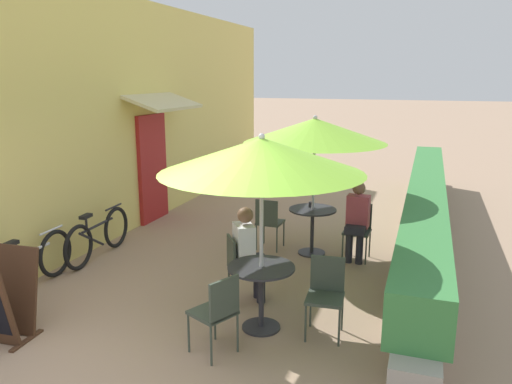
{
  "coord_description": "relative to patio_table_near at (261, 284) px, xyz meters",
  "views": [
    {
      "loc": [
        2.71,
        -3.45,
        2.82
      ],
      "look_at": [
        0.15,
        3.93,
        1.0
      ],
      "focal_mm": 35.0,
      "sensor_mm": 36.0,
      "label": 1
    }
  ],
  "objects": [
    {
      "name": "coffee_cup_mid",
      "position": [
        -0.06,
        2.71,
        0.26
      ],
      "size": [
        0.07,
        0.07,
        0.09
      ],
      "color": "#232328",
      "rests_on": "patio_table_mid"
    },
    {
      "name": "patio_umbrella_mid",
      "position": [
        -0.01,
        2.61,
        1.46
      ],
      "size": [
        2.22,
        2.22,
        2.24
      ],
      "color": "#B7B7BC",
      "rests_on": "ground_plane"
    },
    {
      "name": "seated_patron_mid_right",
      "position": [
        0.71,
        2.55,
        0.15
      ],
      "size": [
        0.35,
        0.41,
        1.25
      ],
      "rotation": [
        0.0,
        0.0,
        9.38
      ],
      "color": "#23232D",
      "rests_on": "ground_plane"
    },
    {
      "name": "patio_umbrella_near",
      "position": [
        0.0,
        0.0,
        1.46
      ],
      "size": [
        2.22,
        2.22,
        2.24
      ],
      "color": "#B7B7BC",
      "rests_on": "ground_plane"
    },
    {
      "name": "cafe_chair_near_left",
      "position": [
        -0.47,
        0.55,
        -0.02
      ],
      "size": [
        0.56,
        0.56,
        0.87
      ],
      "rotation": [
        0.0,
        0.0,
        5.31
      ],
      "color": "#384238",
      "rests_on": "ground_plane"
    },
    {
      "name": "patio_table_near",
      "position": [
        0.0,
        0.0,
        0.0
      ],
      "size": [
        0.76,
        0.76,
        0.75
      ],
      "color": "#28282D",
      "rests_on": "ground_plane"
    },
    {
      "name": "seated_patron_near_left",
      "position": [
        -0.38,
        0.61,
        0.15
      ],
      "size": [
        0.51,
        0.49,
        1.25
      ],
      "rotation": [
        0.0,
        0.0,
        5.31
      ],
      "color": "#23232D",
      "rests_on": "ground_plane"
    },
    {
      "name": "cafe_chair_near_back",
      "position": [
        0.71,
        0.13,
        -0.02
      ],
      "size": [
        0.43,
        0.43,
        0.87
      ],
      "rotation": [
        0.0,
        0.0,
        9.5
      ],
      "color": "#384238",
      "rests_on": "ground_plane"
    },
    {
      "name": "cafe_chair_mid_left",
      "position": [
        -0.73,
        2.56,
        -0.02
      ],
      "size": [
        0.42,
        0.42,
        0.87
      ],
      "rotation": [
        0.0,
        0.0,
        6.24
      ],
      "color": "#384238",
      "rests_on": "ground_plane"
    },
    {
      "name": "cafe_chair_near_right",
      "position": [
        -0.24,
        -0.68,
        -0.02
      ],
      "size": [
        0.53,
        0.53,
        0.87
      ],
      "rotation": [
        0.0,
        0.0,
        7.41
      ],
      "color": "#384238",
      "rests_on": "ground_plane"
    },
    {
      "name": "planter_hedge",
      "position": [
        1.7,
        3.98,
        -0.0
      ],
      "size": [
        0.6,
        10.16,
        1.01
      ],
      "color": "gray",
      "rests_on": "ground_plane"
    },
    {
      "name": "bicycle_second",
      "position": [
        -3.16,
        1.32,
        -0.18
      ],
      "size": [
        0.16,
        1.74,
        0.78
      ],
      "rotation": [
        0.0,
        0.0,
        0.06
      ],
      "color": "black",
      "rests_on": "ground_plane"
    },
    {
      "name": "bicycle_leaning",
      "position": [
        -3.25,
        -0.04,
        -0.18
      ],
      "size": [
        0.14,
        1.73,
        0.78
      ],
      "rotation": [
        0.0,
        0.0,
        0.05
      ],
      "color": "black",
      "rests_on": "ground_plane"
    },
    {
      "name": "patio_table_mid",
      "position": [
        -0.01,
        2.61,
        0.0
      ],
      "size": [
        0.76,
        0.76,
        0.75
      ],
      "color": "#28282D",
      "rests_on": "ground_plane"
    },
    {
      "name": "ground_plane",
      "position": [
        -1.05,
        -1.5,
        -0.54
      ],
      "size": [
        120.0,
        120.0,
        0.0
      ],
      "primitive_type": "plane",
      "color": "#9E7F66"
    },
    {
      "name": "cafe_chair_mid_right",
      "position": [
        0.71,
        2.66,
        -0.02
      ],
      "size": [
        0.42,
        0.42,
        0.87
      ],
      "rotation": [
        0.0,
        0.0,
        9.38
      ],
      "color": "#384238",
      "rests_on": "ground_plane"
    },
    {
      "name": "cafe_facade_wall",
      "position": [
        -3.59,
        3.95,
        1.55
      ],
      "size": [
        0.98,
        11.16,
        4.2
      ],
      "color": "#E0CC6B",
      "rests_on": "ground_plane"
    }
  ]
}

